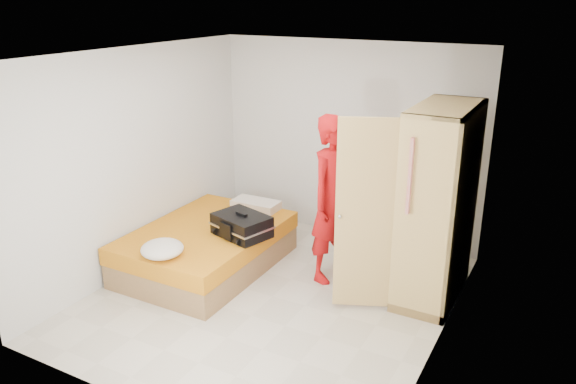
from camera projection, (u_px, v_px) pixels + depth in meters
The scene contains 7 objects.
room at pixel (271, 184), 5.72m from camera, with size 4.00×4.02×2.60m.
bed at pixel (207, 248), 6.74m from camera, with size 1.42×2.02×0.50m.
wardrobe at pixel (432, 210), 5.87m from camera, with size 1.13×1.41×2.10m.
person at pixel (334, 199), 6.28m from camera, with size 0.70×0.46×1.92m, color red.
suitcase at pixel (242, 225), 6.45m from camera, with size 0.74×0.63×0.28m.
round_cushion at pixel (162, 249), 5.94m from camera, with size 0.45×0.45×0.17m, color silver.
pillow at pixel (256, 205), 7.27m from camera, with size 0.60×0.31×0.11m, color silver.
Camera 1 is at (2.72, -4.68, 3.15)m, focal length 35.00 mm.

